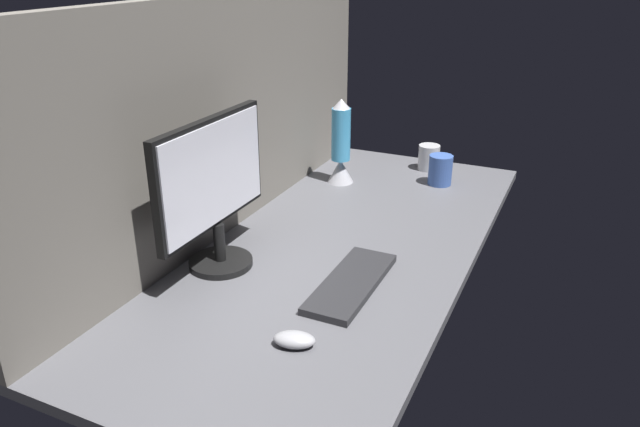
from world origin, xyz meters
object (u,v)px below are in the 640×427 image
(keyboard, at_px, (351,283))
(mouse, at_px, (294,340))
(monitor, at_px, (213,187))
(mug_ceramic_blue, at_px, (440,170))
(mug_steel, at_px, (429,157))
(lava_lamp, at_px, (341,148))

(keyboard, distance_m, mouse, 0.30)
(monitor, distance_m, mug_ceramic_blue, 1.00)
(monitor, height_order, mug_steel, monitor)
(monitor, relative_size, mug_steel, 4.55)
(mouse, height_order, lava_lamp, lava_lamp)
(mug_ceramic_blue, relative_size, lava_lamp, 0.39)
(mouse, relative_size, mug_steel, 0.94)
(monitor, bearing_deg, keyboard, -83.03)
(keyboard, bearing_deg, monitor, 97.16)
(mug_ceramic_blue, bearing_deg, mouse, 178.35)
(mouse, xyz_separation_m, mug_ceramic_blue, (1.15, -0.03, 0.04))
(mug_ceramic_blue, bearing_deg, keyboard, 178.88)
(monitor, height_order, lava_lamp, monitor)
(mouse, bearing_deg, lava_lamp, 1.17)
(monitor, xyz_separation_m, keyboard, (0.05, -0.39, -0.23))
(mouse, relative_size, mug_ceramic_blue, 0.75)
(mouse, bearing_deg, monitor, 39.48)
(monitor, bearing_deg, mug_ceramic_blue, -24.08)
(monitor, distance_m, lava_lamp, 0.77)
(mouse, bearing_deg, keyboard, -19.56)
(mouse, height_order, mug_ceramic_blue, mug_ceramic_blue)
(lava_lamp, bearing_deg, monitor, 176.32)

